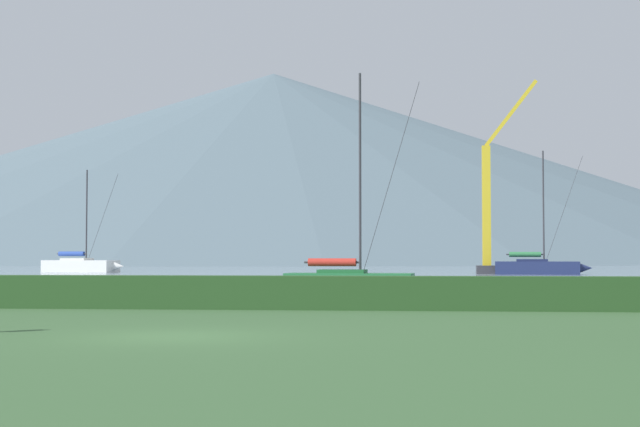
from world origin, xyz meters
TOP-DOWN VIEW (x-y plane):
  - ground_plane at (0.00, 0.00)m, footprint 1000.00×1000.00m
  - harbor_water at (0.00, 137.00)m, footprint 320.00×246.00m
  - hedge_line at (0.00, 11.00)m, footprint 80.00×1.20m
  - sailboat_slip_0 at (16.57, 71.15)m, footprint 9.03×3.27m
  - sailboat_slip_1 at (2.25, 24.82)m, footprint 7.08×2.55m
  - sailboat_slip_4 at (-30.24, 78.42)m, footprint 9.47×4.52m
  - dock_crane at (12.22, 73.93)m, footprint 6.02×2.00m
  - distant_hill_central_peak at (-43.71, 302.61)m, footprint 351.75×351.75m

SIDE VIEW (x-z plane):
  - ground_plane at x=0.00m, z-range 0.00..0.00m
  - harbor_water at x=0.00m, z-range 0.00..0.00m
  - hedge_line at x=0.00m, z-range 0.00..1.12m
  - sailboat_slip_1 at x=2.25m, z-range -4.67..5.87m
  - sailboat_slip_0 at x=16.57m, z-range -5.07..6.56m
  - sailboat_slip_4 at x=-30.24m, z-range -4.67..6.20m
  - dock_crane at x=12.22m, z-range -3.73..15.19m
  - distant_hill_central_peak at x=-43.71m, z-range 0.00..63.65m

